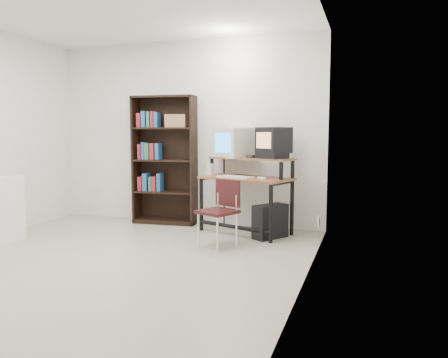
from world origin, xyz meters
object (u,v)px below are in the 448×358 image
(crt_tv, at_px, (274,140))
(pc_tower, at_px, (270,221))
(crt_monitor, at_px, (235,143))
(bookshelf, at_px, (165,159))
(school_chair, at_px, (221,206))
(computer_desk, at_px, (247,181))

(crt_tv, height_order, pc_tower, crt_tv)
(crt_monitor, bearing_deg, bookshelf, -149.06)
(school_chair, relative_size, bookshelf, 0.42)
(computer_desk, height_order, pc_tower, computer_desk)
(crt_tv, xyz_separation_m, school_chair, (-0.44, -0.77, -0.74))
(computer_desk, distance_m, bookshelf, 1.33)
(computer_desk, xyz_separation_m, pc_tower, (0.36, -0.20, -0.47))
(bookshelf, bearing_deg, school_chair, -44.50)
(crt_tv, relative_size, pc_tower, 1.05)
(school_chair, xyz_separation_m, bookshelf, (-1.19, 1.00, 0.47))
(crt_monitor, distance_m, pc_tower, 1.21)
(school_chair, bearing_deg, crt_monitor, 123.32)
(bookshelf, bearing_deg, crt_tv, -12.58)
(bookshelf, bearing_deg, computer_desk, -14.99)
(pc_tower, bearing_deg, school_chair, -95.23)
(crt_monitor, bearing_deg, crt_tv, 10.72)
(computer_desk, bearing_deg, pc_tower, -9.37)
(crt_tv, relative_size, bookshelf, 0.26)
(school_chair, height_order, bookshelf, bookshelf)
(crt_monitor, bearing_deg, computer_desk, -12.97)
(pc_tower, height_order, school_chair, school_chair)
(school_chair, distance_m, bookshelf, 1.62)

